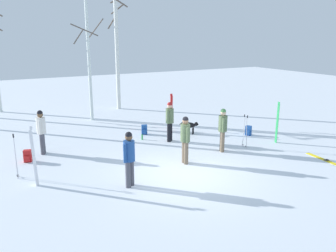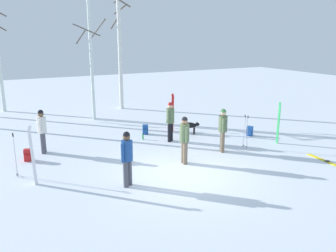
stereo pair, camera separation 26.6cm
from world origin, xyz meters
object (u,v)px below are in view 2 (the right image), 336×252
(person_4, at_px, (42,129))
(person_3, at_px, (127,155))
(dog, at_px, (191,126))
(birch_tree_3, at_px, (91,59))
(water_bottle_0, at_px, (225,130))
(birch_tree_4, at_px, (120,42))
(person_0, at_px, (184,137))
(ski_pair_planted_2, at_px, (33,156))
(ski_pair_lying_0, at_px, (328,162))
(backpack_0, at_px, (250,131))
(ski_pair_planted_0, at_px, (172,113))
(water_bottle_1, at_px, (143,137))
(person_1, at_px, (170,119))
(backpack_2, at_px, (28,155))
(ski_poles_0, at_px, (15,154))
(person_2, at_px, (223,127))
(ski_pair_planted_1, at_px, (278,123))
(ski_poles_1, at_px, (246,130))
(backpack_1, at_px, (145,130))

(person_4, bearing_deg, person_3, -67.88)
(dog, height_order, birch_tree_3, birch_tree_3)
(water_bottle_0, xyz_separation_m, birch_tree_4, (-2.34, 7.58, 3.92))
(person_0, distance_m, ski_pair_planted_2, 5.01)
(person_3, height_order, water_bottle_0, person_3)
(ski_pair_planted_2, height_order, ski_pair_lying_0, ski_pair_planted_2)
(birch_tree_3, bearing_deg, backpack_0, -49.62)
(ski_pair_planted_0, bearing_deg, person_3, -130.01)
(water_bottle_1, bearing_deg, person_3, -118.59)
(person_1, height_order, ski_pair_lying_0, person_1)
(dog, relative_size, backpack_0, 1.66)
(backpack_0, xyz_separation_m, backpack_2, (-9.35, 1.11, 0.00))
(dog, xyz_separation_m, ski_poles_0, (-7.62, -1.80, 0.39))
(dog, bearing_deg, backpack_0, -34.12)
(person_1, height_order, ski_pair_planted_0, ski_pair_planted_0)
(backpack_0, height_order, birch_tree_3, birch_tree_3)
(birch_tree_4, bearing_deg, ski_pair_planted_0, -87.02)
(person_4, xyz_separation_m, dog, (6.49, -0.28, -0.59))
(water_bottle_0, bearing_deg, person_1, -179.65)
(person_3, relative_size, birch_tree_3, 0.27)
(dog, relative_size, ski_pair_planted_0, 0.41)
(ski_pair_planted_2, xyz_separation_m, water_bottle_0, (8.69, 2.20, -0.81))
(birch_tree_3, bearing_deg, dog, -56.69)
(ski_poles_0, distance_m, backpack_2, 1.59)
(person_2, relative_size, person_3, 1.00)
(backpack_0, relative_size, birch_tree_4, 0.06)
(water_bottle_0, bearing_deg, person_0, -144.45)
(person_1, xyz_separation_m, person_2, (1.17, -2.17, 0.00))
(ski_pair_lying_0, bearing_deg, birch_tree_3, 118.58)
(person_2, xyz_separation_m, ski_pair_planted_1, (2.73, -0.17, -0.10))
(person_0, height_order, backpack_0, person_0)
(person_2, bearing_deg, water_bottle_0, 51.77)
(person_1, xyz_separation_m, ski_poles_1, (2.29, -2.19, -0.26))
(ski_pair_planted_1, distance_m, ski_poles_1, 1.62)
(ski_poles_0, bearing_deg, ski_poles_1, -6.63)
(person_2, distance_m, birch_tree_3, 8.50)
(water_bottle_1, xyz_separation_m, birch_tree_4, (1.51, 6.83, 3.92))
(ski_pair_planted_1, xyz_separation_m, birch_tree_4, (-3.34, 9.94, 3.16))
(ski_pair_planted_2, height_order, water_bottle_0, ski_pair_planted_2)
(person_1, height_order, person_2, same)
(person_2, relative_size, backpack_2, 3.90)
(ski_poles_0, height_order, backpack_2, ski_poles_0)
(backpack_2, bearing_deg, person_0, -29.87)
(person_3, bearing_deg, ski_poles_0, 141.48)
(dog, xyz_separation_m, ski_pair_planted_0, (-0.52, 0.84, 0.51))
(person_2, xyz_separation_m, backpack_0, (2.44, 1.26, -0.77))
(person_1, height_order, person_4, same)
(backpack_2, bearing_deg, birch_tree_3, 53.16)
(ski_pair_planted_2, relative_size, backpack_2, 4.29)
(person_4, xyz_separation_m, backpack_1, (4.59, 0.64, -0.77))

